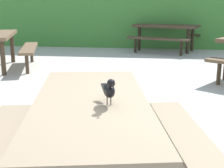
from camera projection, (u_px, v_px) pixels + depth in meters
The scene contains 4 objects.
hedge_wall at pixel (147, 14), 10.57m from camera, with size 28.00×2.07×1.95m, color #428438.
picnic_table_foreground at pixel (91, 125), 2.23m from camera, with size 1.98×2.00×0.74m.
bird_grackle at pixel (109, 90), 2.05m from camera, with size 0.14×0.28×0.18m.
picnic_table_far_centre at pixel (166, 31), 9.24m from camera, with size 2.15×2.14×0.74m.
Camera 1 is at (0.26, -2.20, 1.38)m, focal length 52.10 mm.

